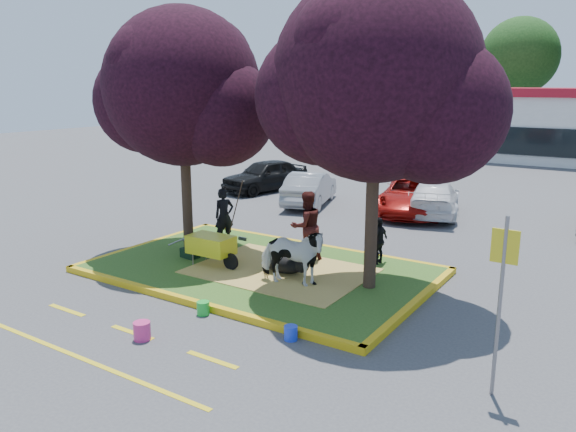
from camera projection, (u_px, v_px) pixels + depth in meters
The scene contains 31 objects.
ground at pixel (261, 272), 14.16m from camera, with size 90.00×90.00×0.00m, color #424244.
median_island at pixel (261, 270), 14.15m from camera, with size 8.00×5.00×0.15m, color #32581B.
curb_near at pixel (190, 302), 12.04m from camera, with size 8.30×0.16×0.15m, color gold.
curb_far at pixel (313, 246), 16.25m from camera, with size 8.30×0.16×0.15m, color gold.
curb_left at pixel (147, 245), 16.31m from camera, with size 0.16×5.30×0.15m, color gold.
curb_right at pixel (415, 303), 11.98m from camera, with size 0.16×5.30×0.15m, color gold.
straw_bedding at pixel (280, 271), 13.81m from camera, with size 4.20×3.00×0.01m, color tan.
tree_purple_left at pixel (183, 95), 14.95m from camera, with size 5.06×4.20×6.51m.
tree_purple_right at pixel (377, 88), 11.71m from camera, with size 5.30×4.40×6.82m.
fire_lane_stripe_a at pixel (67, 310), 11.80m from camera, with size 1.10×0.12×0.01m, color yellow.
fire_lane_stripe_b at pixel (132, 332), 10.74m from camera, with size 1.10×0.12×0.01m, color yellow.
fire_lane_stripe_c at pixel (212, 360), 9.68m from camera, with size 1.10×0.12×0.01m, color yellow.
fire_lane_long at pixel (79, 357), 9.76m from camera, with size 6.00×0.10×0.01m, color yellow.
retail_building at pixel (545, 123), 35.41m from camera, with size 20.40×8.40×4.40m.
treeline at pixel (563, 42), 42.42m from camera, with size 46.58×7.80×14.63m.
cow at pixel (291, 257), 12.69m from camera, with size 0.74×1.62×1.37m, color silver.
calf at pixel (284, 263), 13.66m from camera, with size 1.16×0.65×0.50m, color black.
handler at pixel (224, 216), 16.09m from camera, with size 0.58×0.38×1.59m, color black.
visitor_a at pixel (306, 226), 14.48m from camera, with size 0.89×0.69×1.83m, color #411512.
visitor_b at pixel (379, 240), 14.28m from camera, with size 0.71×0.30×1.21m, color black.
wheelbarrow at pixel (211, 245), 14.12m from camera, with size 2.07×0.71×0.78m.
gear_bag_dark at pixel (198, 245), 15.47m from camera, with size 0.62×0.34×0.32m, color black.
gear_bag_green at pixel (190, 253), 14.85m from camera, with size 0.47×0.29×0.25m, color black.
sign_post at pixel (501, 286), 8.21m from camera, with size 0.39×0.06×2.81m.
bucket_green at pixel (203, 308), 11.55m from camera, with size 0.26×0.26×0.28m, color green.
bucket_pink at pixel (142, 331), 10.41m from camera, with size 0.32×0.32×0.34m, color #DA307B.
bucket_blue at pixel (291, 333), 10.41m from camera, with size 0.25×0.25×0.27m, color blue.
car_black at pixel (265, 175), 24.82m from camera, with size 1.66×4.13×1.41m, color black.
car_silver at pixel (310, 188), 22.04m from camera, with size 1.37×3.94×1.30m, color #919498.
car_red at pixel (413, 195), 20.58m from camera, with size 2.18×4.73×1.32m, color #A7120D.
car_white at pixel (434, 198), 20.27m from camera, with size 1.74×4.27×1.24m, color white.
Camera 1 is at (7.92, -10.90, 4.64)m, focal length 35.00 mm.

